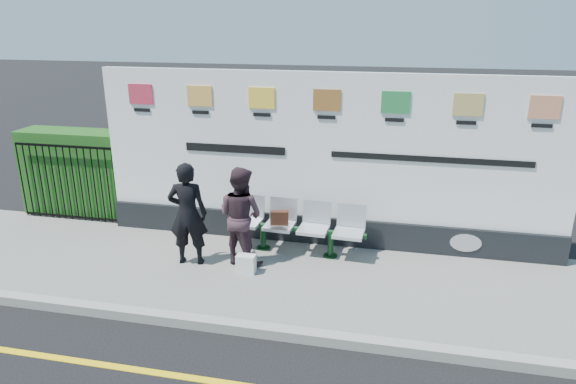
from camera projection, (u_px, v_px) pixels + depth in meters
The scene contains 12 objects.
ground at pixel (231, 384), 5.83m from camera, with size 80.00×80.00×0.00m, color black.
pavement at pixel (280, 276), 8.12m from camera, with size 14.00×3.00×0.12m, color slate.
kerb at pixel (255, 329), 6.73m from camera, with size 14.00×0.18×0.14m, color gray.
yellow_line at pixel (231, 384), 5.83m from camera, with size 14.00×0.10×0.01m, color yellow.
billboard at pixel (326, 172), 8.83m from camera, with size 8.00×0.30×3.00m.
hedge at pixel (80, 172), 10.40m from camera, with size 2.35×0.70×1.70m, color #1E5018.
railing at pixel (67, 183), 10.01m from camera, with size 2.05×0.06×1.54m, color black, non-canonical shape.
bench at pixel (296, 239), 8.74m from camera, with size 2.27×0.59×0.49m, color silver, non-canonical shape.
woman_left at pixel (188, 214), 8.19m from camera, with size 0.62×0.41×1.70m, color black.
woman_right at pixel (241, 216), 8.23m from camera, with size 0.79×0.61×1.62m, color #34222A.
handbag_brown at pixel (279, 218), 8.70m from camera, with size 0.30×0.13×0.24m, color #32170E.
carrier_bag_white at pixel (246, 264), 8.08m from camera, with size 0.30×0.18×0.30m, color silver.
Camera 1 is at (1.65, -4.56, 3.96)m, focal length 32.00 mm.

